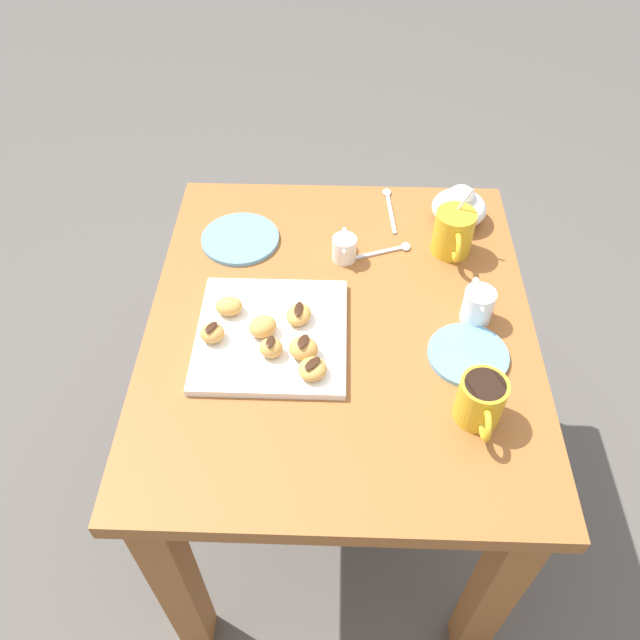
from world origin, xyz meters
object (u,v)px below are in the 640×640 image
beignet_4 (271,348)px  beignet_6 (313,369)px  beignet_2 (299,315)px  ice_cream_bowl (459,206)px  dining_table (339,366)px  pastry_plate_square (272,335)px  beignet_0 (212,333)px  beignet_3 (263,326)px  cream_pitcher_white (478,304)px  coffee_mug_mustard_right (481,400)px  coffee_mug_mustard_left (454,232)px  saucer_sky_right (468,355)px  beignet_1 (229,306)px  chocolate_sauce_pitcher (344,247)px  saucer_sky_left (240,239)px  beignet_5 (303,348)px

beignet_4 → beignet_6: 0.09m
beignet_2 → ice_cream_bowl: bearing=134.1°
dining_table → beignet_4: size_ratio=20.22×
pastry_plate_square → beignet_0: beignet_0 is taller
beignet_3 → cream_pitcher_white: bearing=99.2°
beignet_4 → beignet_0: bearing=-106.3°
coffee_mug_mustard_right → beignet_0: size_ratio=2.62×
coffee_mug_mustard_left → saucer_sky_right: coffee_mug_mustard_left is taller
coffee_mug_mustard_right → beignet_1: 0.50m
saucer_sky_right → pastry_plate_square: bearing=-95.4°
beignet_0 → beignet_6: 0.20m
cream_pitcher_white → beignet_1: bearing=-88.2°
beignet_3 → beignet_1: bearing=-125.8°
coffee_mug_mustard_left → dining_table: bearing=-48.4°
ice_cream_bowl → beignet_0: size_ratio=2.68×
beignet_1 → beignet_3: beignet_3 is taller
pastry_plate_square → chocolate_sauce_pitcher: (-0.23, 0.14, 0.02)m
saucer_sky_left → beignet_1: beignet_1 is taller
beignet_5 → chocolate_sauce_pitcher: bearing=165.6°
saucer_sky_left → beignet_5: beignet_5 is taller
coffee_mug_mustard_left → beignet_6: bearing=-38.7°
coffee_mug_mustard_left → chocolate_sauce_pitcher: bearing=-82.5°
chocolate_sauce_pitcher → saucer_sky_right: chocolate_sauce_pitcher is taller
coffee_mug_mustard_left → saucer_sky_right: 0.30m
beignet_0 → pastry_plate_square: bearing=100.6°
dining_table → saucer_sky_right: bearing=70.6°
saucer_sky_left → beignet_0: beignet_0 is taller
ice_cream_bowl → beignet_3: bearing=-48.0°
saucer_sky_right → coffee_mug_mustard_left: bearing=-179.6°
ice_cream_bowl → beignet_3: 0.55m
coffee_mug_mustard_right → beignet_0: bearing=-107.1°
beignet_3 → beignet_4: (0.05, 0.02, -0.00)m
pastry_plate_square → beignet_5: 0.09m
saucer_sky_left → pastry_plate_square: bearing=18.5°
saucer_sky_right → beignet_2: (-0.07, -0.32, 0.03)m
pastry_plate_square → coffee_mug_mustard_left: (-0.26, 0.37, 0.05)m
ice_cream_bowl → chocolate_sauce_pitcher: 0.29m
coffee_mug_mustard_left → cream_pitcher_white: 0.20m
coffee_mug_mustard_right → beignet_6: coffee_mug_mustard_right is taller
dining_table → beignet_6: bearing=-18.4°
saucer_sky_left → beignet_2: (0.25, 0.14, 0.03)m
beignet_0 → beignet_4: 0.12m
pastry_plate_square → ice_cream_bowl: ice_cream_bowl is taller
ice_cream_bowl → beignet_1: 0.57m
cream_pitcher_white → beignet_3: (0.07, -0.41, -0.01)m
pastry_plate_square → beignet_3: size_ratio=5.36×
coffee_mug_mustard_right → chocolate_sauce_pitcher: size_ratio=1.30×
saucer_sky_right → beignet_3: beignet_3 is taller
coffee_mug_mustard_right → beignet_1: size_ratio=2.27×
dining_table → beignet_5: size_ratio=16.21×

